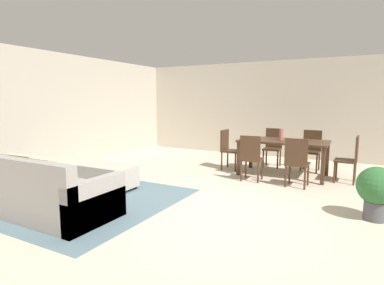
% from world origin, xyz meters
% --- Properties ---
extents(ground_plane, '(10.80, 10.80, 0.00)m').
position_xyz_m(ground_plane, '(0.00, 0.00, 0.00)').
color(ground_plane, beige).
extents(wall_back, '(9.00, 0.12, 2.70)m').
position_xyz_m(wall_back, '(0.00, 5.00, 1.35)').
color(wall_back, '#BCB2A0').
rests_on(wall_back, ground_plane).
extents(wall_left, '(0.12, 11.00, 2.70)m').
position_xyz_m(wall_left, '(-4.50, 0.50, 1.35)').
color(wall_left, '#BCB2A0').
rests_on(wall_left, ground_plane).
extents(area_rug, '(3.00, 2.80, 0.01)m').
position_xyz_m(area_rug, '(-2.17, -0.52, 0.00)').
color(area_rug, slate).
rests_on(area_rug, ground_plane).
extents(couch, '(2.23, 0.98, 0.86)m').
position_xyz_m(couch, '(-2.16, -1.25, 0.29)').
color(couch, gray).
rests_on(couch, ground_plane).
extents(ottoman_table, '(1.02, 0.54, 0.44)m').
position_xyz_m(ottoman_table, '(-2.18, 0.15, 0.25)').
color(ottoman_table, '#B7AD9E').
rests_on(ottoman_table, ground_plane).
extents(dining_table, '(1.80, 0.97, 0.76)m').
position_xyz_m(dining_table, '(0.37, 2.72, 0.68)').
color(dining_table, '#422B1C').
rests_on(dining_table, ground_plane).
extents(dining_chair_near_left, '(0.42, 0.42, 0.92)m').
position_xyz_m(dining_chair_near_left, '(-0.07, 1.91, 0.52)').
color(dining_chair_near_left, '#422B1C').
rests_on(dining_chair_near_left, ground_plane).
extents(dining_chair_near_right, '(0.41, 0.41, 0.92)m').
position_xyz_m(dining_chair_near_right, '(0.80, 1.87, 0.52)').
color(dining_chair_near_right, '#422B1C').
rests_on(dining_chair_near_right, ground_plane).
extents(dining_chair_far_left, '(0.42, 0.42, 0.92)m').
position_xyz_m(dining_chair_far_left, '(-0.06, 3.59, 0.52)').
color(dining_chair_far_left, '#422B1C').
rests_on(dining_chair_far_left, ground_plane).
extents(dining_chair_far_right, '(0.41, 0.41, 0.92)m').
position_xyz_m(dining_chair_far_right, '(0.83, 3.54, 0.52)').
color(dining_chair_far_right, '#422B1C').
rests_on(dining_chair_far_right, ground_plane).
extents(dining_chair_head_east, '(0.41, 0.41, 0.92)m').
position_xyz_m(dining_chair_head_east, '(1.66, 2.71, 0.52)').
color(dining_chair_head_east, '#422B1C').
rests_on(dining_chair_head_east, ground_plane).
extents(dining_chair_head_west, '(0.41, 0.41, 0.92)m').
position_xyz_m(dining_chair_head_west, '(-0.90, 2.76, 0.52)').
color(dining_chair_head_west, '#422B1C').
rests_on(dining_chair_head_west, ground_plane).
extents(vase_centerpiece, '(0.09, 0.09, 0.24)m').
position_xyz_m(vase_centerpiece, '(0.32, 2.72, 0.88)').
color(vase_centerpiece, '#B26659').
rests_on(vase_centerpiece, dining_table).
extents(potted_plant, '(0.51, 0.51, 0.73)m').
position_xyz_m(potted_plant, '(2.03, 0.73, 0.43)').
color(potted_plant, '#4C4C51').
rests_on(potted_plant, ground_plane).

